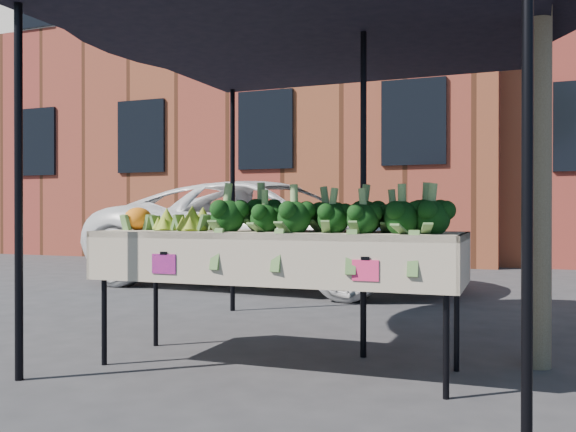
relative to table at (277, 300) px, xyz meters
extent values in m
plane|color=#2D2D30|center=(-0.03, -0.09, -0.45)|extent=(90.00, 90.00, 0.00)
cube|color=#BDAE92|center=(0.00, 0.00, 0.00)|extent=(2.42, 0.86, 0.90)
cube|color=#F22D8C|center=(-0.61, -0.40, 0.25)|extent=(0.17, 0.01, 0.12)
cube|color=#F12D6A|center=(0.69, -0.40, 0.25)|extent=(0.17, 0.01, 0.12)
ellipsoid|color=black|center=(0.36, 0.03, 0.59)|extent=(1.56, 0.59, 0.28)
ellipsoid|color=#94A531|center=(-0.67, -0.01, 0.56)|extent=(0.45, 0.49, 0.22)
ellipsoid|color=orange|center=(-1.05, -0.05, 0.55)|extent=(0.22, 0.22, 0.20)
imported|color=white|center=(-1.83, 4.25, 2.18)|extent=(1.65, 2.54, 5.26)
cube|color=brown|center=(-5.03, 11.91, 4.05)|extent=(12.00, 8.00, 9.00)
camera|label=1|loc=(1.58, -3.80, 0.58)|focal=39.12mm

